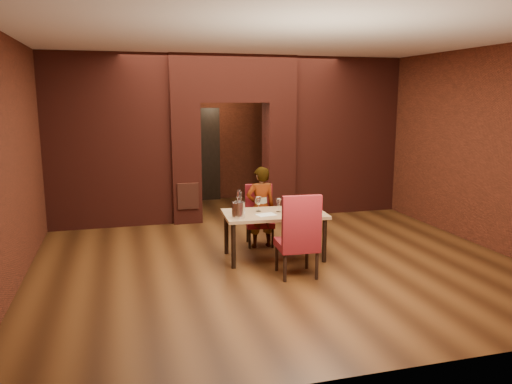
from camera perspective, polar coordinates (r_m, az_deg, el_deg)
floor at (r=8.27m, az=0.52°, el=-6.11°), size 8.00×8.00×0.00m
ceiling at (r=7.95m, az=0.56°, el=16.54°), size 7.00×8.00×0.04m
wall_back at (r=11.83m, az=-4.82°, el=6.86°), size 7.00×0.04×3.20m
wall_front at (r=4.29m, az=15.39°, el=-0.40°), size 7.00×0.04×3.20m
wall_left at (r=7.76m, az=-25.22°, el=3.83°), size 0.04×8.00×3.20m
wall_right at (r=9.52m, az=21.33°, el=5.22°), size 0.04×8.00×3.20m
pillar_left at (r=9.76m, az=-8.09°, el=3.31°), size 0.55×0.55×2.30m
pillar_right at (r=10.18m, az=2.59°, el=3.71°), size 0.55×0.55×2.30m
lintel at (r=9.85m, az=-2.72°, el=12.79°), size 2.45×0.55×0.90m
wing_wall_left at (r=9.64m, az=-16.55°, el=5.57°), size 2.28×0.35×3.20m
wing_wall_right at (r=10.65m, az=9.90°, el=6.31°), size 2.28×0.35×3.20m
vent_panel at (r=9.57m, az=-7.77°, el=-0.47°), size 0.40×0.03×0.50m
rear_door at (r=11.76m, az=-6.65°, el=4.11°), size 0.90×0.08×2.10m
rear_door_frame at (r=11.72m, az=-6.62°, el=4.09°), size 1.02×0.04×2.22m
dining_table at (r=7.56m, az=2.08°, el=-4.96°), size 1.56×0.94×0.71m
chair_far at (r=8.17m, az=0.44°, el=-2.73°), size 0.51×0.51×0.99m
chair_near at (r=6.79m, az=4.68°, el=-4.84°), size 0.56×0.56×1.15m
person_seated at (r=8.03m, az=0.54°, el=-1.75°), size 0.49×0.34×1.32m
wine_glass_a at (r=7.51m, az=0.28°, el=-1.40°), size 0.09×0.09×0.22m
wine_glass_b at (r=7.49m, az=2.59°, el=-1.52°), size 0.08×0.08×0.20m
wine_glass_c at (r=7.45m, az=3.42°, el=-1.59°), size 0.08×0.08×0.21m
tasting_sheet at (r=7.32m, az=1.17°, el=-2.61°), size 0.31×0.26×0.00m
wine_bucket at (r=7.11m, az=-2.02°, el=-2.06°), size 0.19×0.19×0.23m
water_bottle at (r=7.48m, az=-1.92°, el=-1.03°), size 0.08×0.08×0.33m
potted_plant at (r=8.56m, az=5.25°, el=-4.13°), size 0.41×0.37×0.41m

